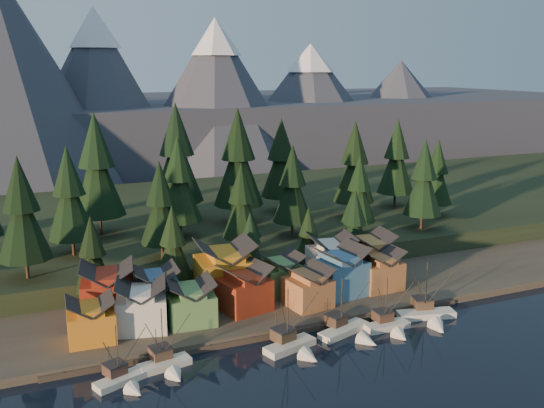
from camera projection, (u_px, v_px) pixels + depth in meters
name	position (u px, v px, depth m)	size (l,w,h in m)	color
ground	(312.00, 376.00, 95.67)	(500.00, 500.00, 0.00)	black
shore_strip	(229.00, 288.00, 131.36)	(400.00, 50.00, 1.50)	#3A342A
hillside	(173.00, 223.00, 175.66)	(420.00, 100.00, 6.00)	black
dock	(271.00, 332.00, 110.35)	(80.00, 4.00, 1.00)	#41392E
mountain_ridge	(97.00, 113.00, 279.62)	(560.00, 190.00, 90.00)	#4C5362
boat_0	(123.00, 373.00, 92.48)	(8.78, 9.31, 10.57)	beige
boat_1	(167.00, 357.00, 97.14)	(9.10, 9.69, 11.27)	silver
boat_3	(294.00, 339.00, 103.38)	(10.32, 10.91, 12.19)	beige
boat_4	(349.00, 325.00, 109.56)	(11.37, 11.79, 11.63)	beige
boat_5	(390.00, 319.00, 111.49)	(8.69, 9.48, 11.18)	beige
boat_6	(429.00, 309.00, 116.19)	(11.94, 12.54, 12.27)	silver
house_front_0	(91.00, 318.00, 103.76)	(8.14, 7.73, 7.82)	orange
house_front_1	(142.00, 304.00, 108.24)	(10.44, 10.18, 9.05)	beige
house_front_2	(191.00, 300.00, 111.13)	(9.09, 9.15, 8.27)	#558447
house_front_3	(244.00, 287.00, 116.79)	(10.50, 10.19, 8.94)	maroon
house_front_4	(308.00, 286.00, 118.88)	(8.97, 9.49, 7.98)	#A26439
house_front_5	(340.00, 270.00, 124.46)	(10.92, 10.17, 10.25)	teal
house_front_6	(379.00, 268.00, 128.13)	(9.02, 8.56, 8.68)	#996136
house_back_0	(108.00, 289.00, 113.25)	(10.96, 10.64, 10.46)	maroon
house_back_1	(156.00, 289.00, 115.34)	(8.55, 8.64, 9.19)	#375A84
house_back_2	(225.00, 268.00, 122.73)	(11.89, 11.04, 11.88)	#BE7E1A
house_back_3	(281.00, 272.00, 126.13)	(8.56, 7.73, 8.26)	#568749
house_back_4	(331.00, 258.00, 131.96)	(10.93, 10.62, 10.34)	silver
house_back_5	(370.00, 254.00, 134.92)	(10.03, 10.13, 10.26)	#A5763A
tree_hill_2	(22.00, 212.00, 119.00)	(10.73, 10.73, 25.00)	#332319
tree_hill_3	(70.00, 196.00, 133.57)	(10.72, 10.72, 24.98)	#332319
tree_hill_4	(97.00, 169.00, 149.32)	(13.28, 13.28, 30.94)	#332319
tree_hill_5	(161.00, 206.00, 131.84)	(9.44, 9.44, 21.98)	#332319
tree_hill_6	(179.00, 182.00, 147.88)	(11.01, 11.01, 25.64)	#332319
tree_hill_7	(242.00, 203.00, 137.07)	(8.88, 8.88, 20.69)	#332319
tree_hill_8	(238.00, 161.00, 160.33)	(13.37, 13.37, 31.15)	#332319
tree_hill_9	(293.00, 187.00, 149.14)	(9.94, 9.94, 23.15)	#332319
tree_hill_10	(281.00, 161.00, 174.08)	(11.73, 11.73, 27.33)	#332319
tree_hill_11	(359.00, 191.00, 151.10)	(8.76, 8.76, 20.40)	#332319
tree_hill_12	(354.00, 165.00, 167.66)	(11.63, 11.63, 27.09)	#332319
tree_hill_13	(424.00, 180.00, 155.76)	(10.17, 10.17, 23.70)	#332319
tree_hill_14	(396.00, 159.00, 179.97)	(11.37, 11.37, 26.48)	#332319
tree_hill_15	(177.00, 157.00, 163.82)	(13.85, 13.85, 32.27)	#332319
tree_hill_17	(437.00, 174.00, 169.51)	(9.41, 9.41, 21.92)	#332319
tree_shore_0	(93.00, 256.00, 118.25)	(7.85, 7.85, 18.29)	#332319
tree_shore_1	(173.00, 246.00, 124.29)	(8.05, 8.05, 18.76)	#332319
tree_shore_2	(250.00, 244.00, 131.15)	(6.76, 6.76, 15.75)	#332319
tree_shore_3	(308.00, 237.00, 136.49)	(6.72, 6.72, 15.66)	#332319
tree_shore_4	(355.00, 225.00, 140.71)	(7.96, 7.96, 18.54)	#332319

